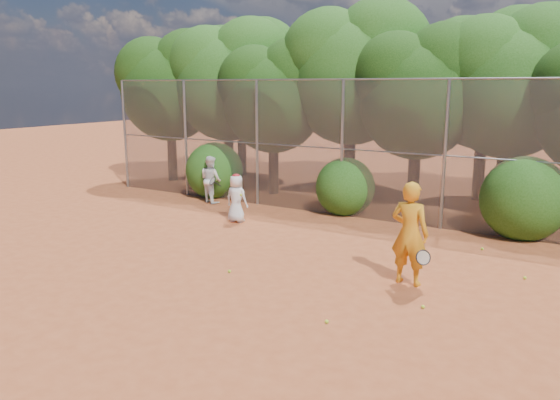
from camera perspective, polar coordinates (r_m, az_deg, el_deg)
The scene contains 22 objects.
ground at distance 11.04m, azimuth -2.35°, elevation -8.48°, with size 80.00×80.00×0.00m, color #A84C25.
fence_back at distance 15.83m, azimuth 9.40°, elevation 5.28°, with size 20.05×0.09×4.03m.
tree_0 at distance 22.53m, azimuth -11.33°, elevation 11.96°, with size 4.38×3.81×6.00m.
tree_1 at distance 21.33m, azimuth -5.32°, elevation 12.77°, with size 4.64×4.03×6.35m.
tree_2 at distance 19.34m, azimuth -0.51°, elevation 11.18°, with size 3.99×3.47×5.47m.
tree_3 at distance 19.06m, azimuth 7.75°, elevation 13.50°, with size 4.89×4.26×6.70m.
tree_4 at distance 17.61m, azimuth 14.46°, elevation 11.30°, with size 4.19×3.64×5.73m.
tree_5 at distance 17.84m, azimuth 23.15°, elevation 11.66°, with size 4.51×3.92×6.17m.
tree_9 at distance 23.78m, azimuth -3.92°, elevation 13.12°, with size 4.83×4.20×6.62m.
tree_10 at distance 21.49m, azimuth 7.70°, elevation 13.94°, with size 5.15×4.48×7.06m.
tree_11 at distance 19.59m, azimuth 20.95°, elevation 12.12°, with size 4.64×4.03×6.35m.
bush_0 at distance 19.19m, azimuth -6.87°, elevation 3.34°, with size 2.00×2.00×2.00m, color #1E4C13.
bush_1 at distance 16.62m, azimuth 6.84°, elevation 1.65°, with size 1.80×1.80×1.80m, color #1E4C13.
bush_2 at distance 15.25m, azimuth 24.19°, elevation 0.50°, with size 2.20×2.20×2.20m, color #1E4C13.
player_yellow at distance 10.90m, azimuth 13.40°, elevation -3.42°, with size 0.89×0.61×2.05m.
player_teen at distance 15.54m, azimuth -4.57°, elevation 0.20°, with size 0.69×0.47×1.39m.
player_white at distance 18.19m, azimuth -7.24°, elevation 2.15°, with size 0.93×0.85×1.56m.
ball_0 at distance 10.07m, azimuth 14.72°, elevation -10.74°, with size 0.07×0.07×0.07m, color #ADD226.
ball_1 at distance 12.17m, azimuth 24.22°, elevation -7.43°, with size 0.07×0.07×0.07m, color #ADD226.
ball_2 at distance 9.23m, azimuth 4.90°, elevation -12.54°, with size 0.07×0.07×0.07m, color #ADD226.
ball_4 at distance 11.54m, azimuth -5.31°, elevation -7.42°, with size 0.07×0.07×0.07m, color #ADD226.
ball_5 at distance 13.85m, azimuth 20.38°, elevation -4.81°, with size 0.07×0.07×0.07m, color #ADD226.
Camera 1 is at (5.76, -8.59, 3.86)m, focal length 35.00 mm.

